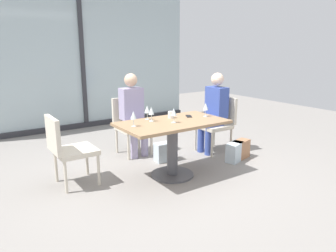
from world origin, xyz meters
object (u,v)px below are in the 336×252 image
(chair_far_right, at_px, (218,121))
(wine_glass_3, at_px, (174,112))
(chair_near_window, at_px, (130,122))
(wine_glass_4, at_px, (133,115))
(handbag_0, at_px, (241,149))
(person_near_window, at_px, (133,111))
(handbag_2, at_px, (235,152))
(wine_glass_0, at_px, (147,109))
(chair_far_left, at_px, (67,146))
(wine_glass_1, at_px, (206,107))
(wine_glass_2, at_px, (151,111))
(handbag_1, at_px, (165,152))
(person_far_right, at_px, (214,109))
(coffee_cup, at_px, (171,115))
(cell_phone_on_table, at_px, (189,116))
(dining_table_main, at_px, (172,136))

(chair_far_right, distance_m, wine_glass_3, 1.38)
(chair_near_window, relative_size, wine_glass_4, 4.70)
(chair_far_right, distance_m, handbag_0, 0.60)
(person_near_window, bearing_deg, handbag_2, -46.26)
(person_near_window, height_order, wine_glass_0, person_near_window)
(chair_near_window, xyz_separation_m, chair_far_left, (-1.21, -0.70, 0.00))
(chair_far_right, height_order, handbag_2, chair_far_right)
(chair_near_window, distance_m, wine_glass_0, 0.97)
(wine_glass_1, xyz_separation_m, wine_glass_3, (-0.56, -0.05, 0.00))
(chair_near_window, xyz_separation_m, handbag_2, (1.07, -1.23, -0.36))
(handbag_2, bearing_deg, wine_glass_2, 150.88)
(wine_glass_3, distance_m, handbag_1, 0.95)
(wine_glass_2, bearing_deg, chair_far_right, 11.61)
(wine_glass_3, distance_m, handbag_2, 1.31)
(chair_near_window, distance_m, wine_glass_4, 1.28)
(chair_near_window, distance_m, wine_glass_2, 1.08)
(chair_near_window, distance_m, handbag_2, 1.67)
(wine_glass_1, bearing_deg, chair_near_window, 115.07)
(person_far_right, bearing_deg, coffee_cup, -164.79)
(wine_glass_3, xyz_separation_m, cell_phone_on_table, (0.37, 0.18, -0.13))
(wine_glass_0, relative_size, coffee_cup, 2.06)
(dining_table_main, bearing_deg, chair_near_window, 90.00)
(chair_far_right, xyz_separation_m, wine_glass_0, (-1.42, -0.17, 0.37))
(chair_near_window, xyz_separation_m, wine_glass_0, (-0.20, -0.87, 0.37))
(wine_glass_3, bearing_deg, chair_far_right, 22.48)
(chair_far_left, distance_m, cell_phone_on_table, 1.62)
(person_far_right, xyz_separation_m, coffee_cup, (-1.01, -0.27, 0.08))
(chair_far_right, height_order, wine_glass_4, wine_glass_4)
(person_near_window, height_order, wine_glass_4, person_near_window)
(dining_table_main, xyz_separation_m, person_far_right, (1.10, 0.45, 0.16))
(wine_glass_1, relative_size, wine_glass_3, 1.00)
(wine_glass_4, bearing_deg, chair_far_left, 149.64)
(wine_glass_3, height_order, handbag_2, wine_glass_3)
(chair_near_window, distance_m, wine_glass_3, 1.27)
(chair_near_window, distance_m, handbag_1, 0.77)
(cell_phone_on_table, relative_size, handbag_1, 0.48)
(person_near_window, height_order, coffee_cup, person_near_window)
(handbag_1, bearing_deg, person_far_right, -1.31)
(wine_glass_2, bearing_deg, person_far_right, 12.55)
(chair_near_window, bearing_deg, wine_glass_0, -103.16)
(chair_far_left, distance_m, handbag_2, 2.37)
(dining_table_main, height_order, person_far_right, person_far_right)
(chair_far_left, height_order, cell_phone_on_table, chair_far_left)
(person_near_window, xyz_separation_m, wine_glass_1, (0.54, -1.05, 0.16))
(person_near_window, distance_m, cell_phone_on_table, 0.99)
(dining_table_main, height_order, wine_glass_4, wine_glass_4)
(handbag_0, bearing_deg, coffee_cup, 156.91)
(coffee_cup, bearing_deg, chair_far_right, 13.78)
(dining_table_main, height_order, wine_glass_1, wine_glass_1)
(wine_glass_0, height_order, wine_glass_2, same)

